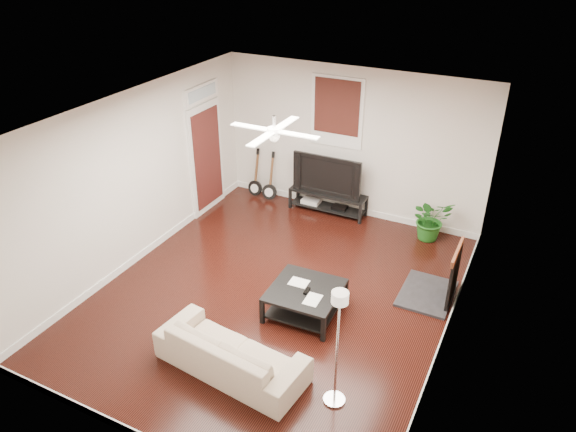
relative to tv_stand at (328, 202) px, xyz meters
name	(u,v)px	position (x,y,z in m)	size (l,w,h in m)	color
room	(275,213)	(0.33, -2.78, 1.19)	(5.01, 6.01, 2.81)	black
brick_accent	(471,220)	(2.82, -1.78, 1.19)	(0.02, 2.20, 2.80)	#975330
fireplace	(441,272)	(2.53, -1.78, 0.25)	(0.80, 1.10, 0.92)	black
window_back	(337,112)	(0.03, 0.19, 1.74)	(1.00, 0.06, 1.30)	black
door_left	(206,148)	(-2.13, -0.88, 1.04)	(0.08, 1.00, 2.50)	white
tv_stand	(328,202)	(0.00, 0.00, 0.00)	(1.50, 0.40, 0.42)	black
tv	(329,173)	(0.00, 0.02, 0.60)	(1.34, 0.18, 0.77)	black
coffee_table	(305,301)	(0.91, -2.98, -0.01)	(0.97, 0.97, 0.41)	black
sofa	(231,352)	(0.56, -4.42, 0.07)	(1.94, 0.76, 0.57)	tan
floor_lamp	(337,350)	(1.91, -4.32, 0.58)	(0.26, 0.26, 1.59)	white
potted_plant	(431,219)	(2.00, -0.11, 0.18)	(0.70, 0.60, 0.77)	#1D611B
guitar_left	(255,174)	(-1.60, -0.03, 0.29)	(0.31, 0.22, 1.00)	black
guitar_right	(269,177)	(-1.25, -0.06, 0.29)	(0.31, 0.22, 1.00)	black
ceiling_fan	(274,131)	(0.33, -2.78, 2.39)	(1.24, 1.24, 0.32)	white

